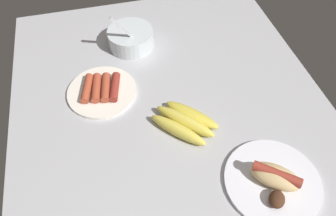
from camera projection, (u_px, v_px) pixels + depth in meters
ground_plane at (176, 125)px, 89.04cm from camera, size 120.00×90.00×3.00cm
banana_bunch at (185, 122)px, 85.56cm from camera, size 18.98×18.96×3.92cm
plate_hotdog_assembled at (274, 180)px, 75.08cm from camera, size 23.22×23.22×5.61cm
plate_sausages at (102, 90)px, 93.55cm from camera, size 20.32×20.32×3.43cm
bowl_coleslaw at (131, 37)px, 105.10cm from camera, size 15.05×15.05×15.92cm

